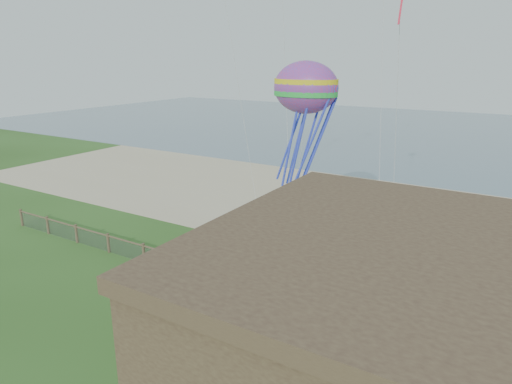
# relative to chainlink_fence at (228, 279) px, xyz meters

# --- Properties ---
(ground) EXTENTS (160.00, 160.00, 0.00)m
(ground) POSITION_rel_chainlink_fence_xyz_m (0.00, -6.00, -0.55)
(ground) COLOR #2E511B
(ground) RESTS_ON ground
(sand_beach) EXTENTS (72.00, 20.00, 0.02)m
(sand_beach) POSITION_rel_chainlink_fence_xyz_m (0.00, 16.00, -0.55)
(sand_beach) COLOR #C2AF8C
(sand_beach) RESTS_ON ground
(ocean) EXTENTS (160.00, 68.00, 0.02)m
(ocean) POSITION_rel_chainlink_fence_xyz_m (0.00, 60.00, -0.55)
(ocean) COLOR slate
(ocean) RESTS_ON ground
(chainlink_fence) EXTENTS (36.20, 0.20, 1.25)m
(chainlink_fence) POSITION_rel_chainlink_fence_xyz_m (0.00, 0.00, 0.00)
(chainlink_fence) COLOR brown
(chainlink_fence) RESTS_ON ground
(picnic_table) EXTENTS (2.07, 1.75, 0.76)m
(picnic_table) POSITION_rel_chainlink_fence_xyz_m (6.99, -4.74, -0.17)
(picnic_table) COLOR #50392E
(picnic_table) RESTS_ON ground
(octopus_kite) EXTENTS (3.65, 2.63, 7.38)m
(octopus_kite) POSITION_rel_chainlink_fence_xyz_m (1.74, 5.00, 7.66)
(octopus_kite) COLOR #FF2844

